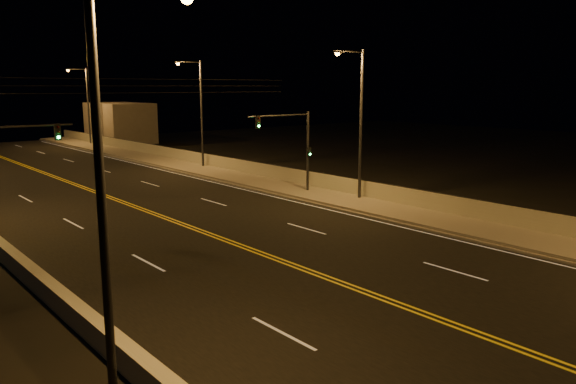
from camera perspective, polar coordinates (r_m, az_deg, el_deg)
road at (r=27.25m, az=-5.96°, el=-5.06°), size 18.00×120.00×0.02m
sidewalk at (r=34.24m, az=9.18°, el=-1.64°), size 3.60×120.00×0.30m
curb at (r=32.89m, az=7.04°, el=-2.22°), size 0.14×120.00×0.15m
parapet_wall at (r=35.35m, az=10.97°, el=-0.23°), size 0.30×120.00×1.00m
jersey_barrier at (r=23.55m, az=-24.71°, el=-7.61°), size 0.45×120.00×0.75m
distant_building_right at (r=78.62m, az=-16.71°, el=6.76°), size 6.00×10.00×5.21m
parapet_rail at (r=35.26m, az=11.00°, el=0.62°), size 0.06×120.00×0.06m
lane_markings at (r=27.19m, az=-5.87°, el=-5.06°), size 17.32×116.00×0.00m
streetlight_1 at (r=35.73m, az=7.15°, el=7.63°), size 2.55×0.28×9.61m
streetlight_2 at (r=50.74m, az=-9.05°, el=8.46°), size 2.55×0.28×9.61m
streetlight_3 at (r=75.18m, az=-19.85°, el=8.65°), size 2.55×0.28×9.61m
streetlight_4 at (r=12.40m, az=-17.43°, el=1.59°), size 2.55×0.28×9.61m
traffic_signal_right at (r=37.74m, az=0.86°, el=5.02°), size 5.11×0.31×5.72m
overhead_wires at (r=34.53m, az=-15.22°, el=10.36°), size 22.00×0.03×0.83m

